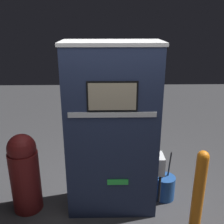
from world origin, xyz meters
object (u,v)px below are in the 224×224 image
Objects in this scene: gas_pump at (112,131)px; safety_bollard at (199,190)px; trash_bin at (25,172)px; squeegee_bucket at (165,187)px.

safety_bollard is at bearing -25.03° from gas_pump.
safety_bollard is 0.98× the size of trash_bin.
squeegee_bucket is at bearing 9.58° from gas_pump.
squeegee_bucket is (-0.24, 0.58, -0.37)m from safety_bollard.
gas_pump reaches higher than safety_bollard.
gas_pump reaches higher than squeegee_bucket.
squeegee_bucket is at bearing 112.52° from safety_bollard.
safety_bollard is at bearing -67.48° from squeegee_bucket.
safety_bollard is (0.97, -0.45, -0.53)m from gas_pump.
trash_bin reaches higher than safety_bollard.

